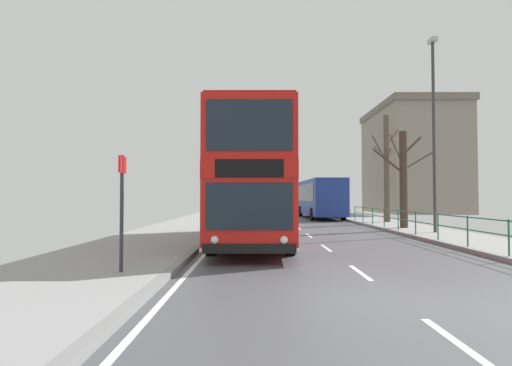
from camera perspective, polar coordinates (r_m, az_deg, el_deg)
The scene contains 9 objects.
ground at distance 7.76m, azimuth 12.86°, elevation -14.44°, with size 15.80×140.00×0.20m.
double_decker_bus_main at distance 15.90m, azimuth -0.58°, elevation 0.31°, with size 2.69×10.31×4.48m.
background_bus_far_lane at distance 36.21m, azimuth 8.36°, elevation -1.91°, with size 2.78×10.82×3.14m.
pedestrian_railing_far_kerb at distance 19.79m, azimuth 20.27°, elevation -4.42°, with size 0.05×22.80×1.00m.
bus_stop_sign_near at distance 9.72m, azimuth -17.30°, elevation -2.08°, with size 0.08×0.44×2.50m.
street_lamp_far_side at distance 21.62m, azimuth 22.35°, elevation 7.57°, with size 0.28×0.60×8.94m.
bare_tree_far_00 at distance 29.50m, azimuth 16.82°, elevation 2.06°, with size 2.27×2.87×6.97m.
bare_tree_far_01 at distance 24.02m, azimuth 18.83°, elevation 0.69°, with size 3.50×1.77×5.07m.
background_building_00 at distance 52.50m, azimuth 19.81°, elevation 2.94°, with size 8.38×14.31×12.07m.
Camera 1 is at (-2.40, -7.39, 1.73)m, focal length 30.34 mm.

